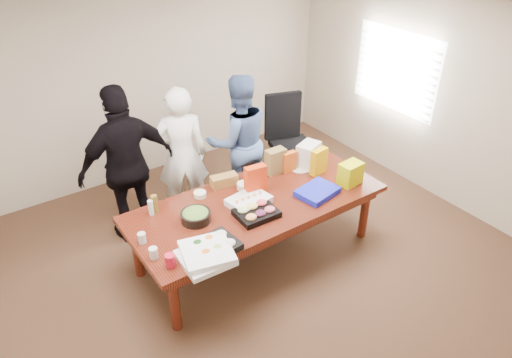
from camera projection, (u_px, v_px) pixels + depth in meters
floor at (257, 254)px, 5.52m from camera, size 5.50×5.00×0.02m
ceiling at (257, 14)px, 4.07m from camera, size 5.50×5.00×0.02m
wall_back at (154, 81)px, 6.54m from camera, size 5.50×0.04×2.70m
wall_front at (476, 306)px, 3.05m from camera, size 5.50×0.04×2.70m
wall_right at (431, 94)px, 6.12m from camera, size 0.04×5.00×2.70m
window_panel at (395, 71)px, 6.44m from camera, size 0.03×1.40×1.10m
window_blinds at (393, 71)px, 6.42m from camera, size 0.04×1.36×1.00m
conference_table at (257, 228)px, 5.31m from camera, size 2.80×1.20×0.75m
office_chair at (292, 143)px, 6.55m from camera, size 0.78×0.78×1.22m
person_center at (182, 155)px, 5.72m from camera, size 0.74×0.61×1.75m
person_right at (239, 141)px, 6.00m from camera, size 1.00×0.86×1.77m
person_left at (127, 166)px, 5.33m from camera, size 1.15×0.52×1.93m
veggie_tray at (214, 247)px, 4.41m from camera, size 0.48×0.40×0.07m
fruit_tray at (256, 213)px, 4.87m from camera, size 0.43×0.35×0.06m
sheet_cake at (249, 201)px, 5.05m from camera, size 0.47×0.38×0.08m
salad_bowl at (196, 217)px, 4.79m from camera, size 0.34×0.34×0.10m
chip_bag_blue at (317, 192)px, 5.21m from camera, size 0.49×0.40×0.07m
chip_bag_red at (255, 180)px, 5.14m from camera, size 0.25×0.13×0.35m
chip_bag_yellow at (319, 161)px, 5.52m from camera, size 0.22×0.11×0.32m
chip_bag_orange at (289, 162)px, 5.58m from camera, size 0.17×0.08×0.26m
mayo_jar at (254, 173)px, 5.46m from camera, size 0.11×0.11×0.15m
mustard_bottle at (248, 173)px, 5.45m from camera, size 0.06×0.06×0.16m
dressing_bottle at (155, 204)px, 4.89m from camera, size 0.07×0.07×0.20m
ranch_bottle at (151, 208)px, 4.86m from camera, size 0.07×0.07×0.17m
banana_bunch at (286, 162)px, 5.74m from camera, size 0.29×0.20×0.09m
bread_loaf at (224, 180)px, 5.35m from camera, size 0.32×0.18×0.12m
kraft_bag at (276, 161)px, 5.54m from camera, size 0.23×0.14×0.31m
red_cup at (170, 260)px, 4.21m from camera, size 0.10×0.10×0.12m
clear_cup_a at (154, 253)px, 4.30m from camera, size 0.09×0.09×0.11m
clear_cup_b at (142, 238)px, 4.49m from camera, size 0.09×0.09×0.11m
pizza_box_lower at (205, 258)px, 4.29m from camera, size 0.47×0.47×0.05m
pizza_box_upper at (207, 252)px, 4.29m from camera, size 0.54×0.54×0.05m
plate_a at (301, 168)px, 5.69m from camera, size 0.27×0.27×0.01m
plate_b at (288, 159)px, 5.87m from camera, size 0.27×0.27×0.02m
dip_bowl_a at (244, 186)px, 5.31m from camera, size 0.17×0.17×0.07m
dip_bowl_b at (200, 194)px, 5.17m from camera, size 0.17×0.17×0.06m
grocery_bag_white at (308, 155)px, 5.67m from camera, size 0.33×0.29×0.30m
grocery_bag_yellow at (350, 173)px, 5.35m from camera, size 0.28×0.20×0.26m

